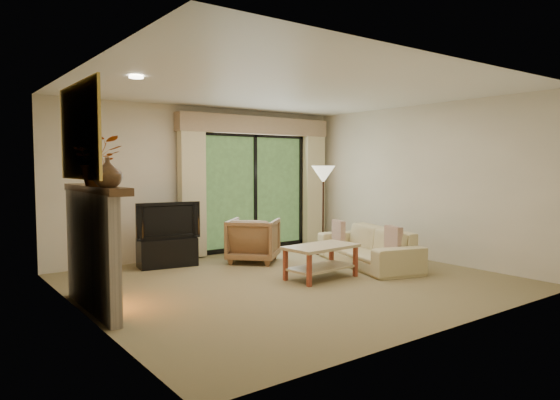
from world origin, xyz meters
TOP-DOWN VIEW (x-y plane):
  - floor at (0.00, 0.00)m, footprint 5.50×5.50m
  - ceiling at (0.00, 0.00)m, footprint 5.50×5.50m
  - wall_back at (0.00, 2.50)m, footprint 5.00×0.00m
  - wall_front at (0.00, -2.50)m, footprint 5.00×0.00m
  - wall_left at (-2.75, 0.00)m, footprint 0.00×5.00m
  - wall_right at (2.75, 0.00)m, footprint 0.00×5.00m
  - fireplace at (-2.63, 0.20)m, footprint 0.24×1.70m
  - mirror at (-2.71, 0.20)m, footprint 0.07×1.45m
  - sliding_door at (1.00, 2.45)m, footprint 2.26×0.10m
  - curtain_left at (-0.35, 2.34)m, footprint 0.45×0.18m
  - curtain_right at (2.35, 2.34)m, footprint 0.45×0.18m
  - cornice at (1.00, 2.36)m, footprint 3.20×0.24m
  - media_console at (-0.98, 1.95)m, footprint 0.94×0.53m
  - tv at (-0.98, 1.95)m, footprint 1.00×0.28m
  - armchair at (0.31, 1.46)m, footprint 1.11×1.11m
  - sofa at (1.61, 0.14)m, footprint 1.35×2.19m
  - pillow_near at (1.54, -0.45)m, footprint 0.20×0.38m
  - pillow_far at (1.54, 0.73)m, footprint 0.18×0.35m
  - coffee_table at (0.41, -0.12)m, footprint 1.09×0.65m
  - floor_lamp at (1.71, 1.32)m, footprint 0.50×0.50m
  - vase at (-2.61, -0.36)m, footprint 0.36×0.36m
  - branches at (-2.61, -0.07)m, footprint 0.56×0.52m

SIDE VIEW (x-z plane):
  - floor at x=0.00m, z-range 0.00..0.00m
  - media_console at x=-0.98m, z-range 0.00..0.45m
  - coffee_table at x=0.41m, z-range 0.00..0.47m
  - sofa at x=1.61m, z-range 0.00..0.60m
  - armchair at x=0.31m, z-range 0.00..0.72m
  - pillow_far at x=1.54m, z-range 0.33..0.67m
  - pillow_near at x=1.54m, z-range 0.32..0.69m
  - fireplace at x=-2.63m, z-range 0.00..1.37m
  - tv at x=-0.98m, z-range 0.45..1.02m
  - floor_lamp at x=1.71m, z-range 0.00..1.58m
  - sliding_door at x=1.00m, z-range 0.02..2.18m
  - curtain_left at x=-0.35m, z-range 0.02..2.38m
  - curtain_right at x=2.35m, z-range 0.02..2.38m
  - wall_back at x=0.00m, z-range -1.20..3.80m
  - wall_front at x=0.00m, z-range -1.20..3.80m
  - wall_left at x=-2.75m, z-range -1.20..3.80m
  - wall_right at x=2.75m, z-range -1.20..3.80m
  - vase at x=-2.61m, z-range 1.37..1.67m
  - branches at x=-2.61m, z-range 1.37..1.89m
  - mirror at x=-2.71m, z-range 1.44..2.46m
  - cornice at x=1.00m, z-range 2.16..2.48m
  - ceiling at x=0.00m, z-range 2.60..2.60m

